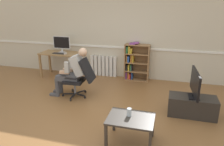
{
  "coord_description": "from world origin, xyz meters",
  "views": [
    {
      "loc": [
        1.34,
        -3.53,
        2.24
      ],
      "look_at": [
        0.15,
        0.85,
        0.7
      ],
      "focal_mm": 34.0,
      "sensor_mm": 36.0,
      "label": 1
    }
  ],
  "objects_px": {
    "coffee_table": "(131,121)",
    "computer_mouse": "(65,53)",
    "computer_desk": "(60,56)",
    "radiator": "(103,66)",
    "keyboard": "(59,53)",
    "bookshelf": "(135,62)",
    "drinking_glass": "(129,112)",
    "tv_screen": "(195,84)",
    "tv_stand": "(192,106)",
    "person_seated": "(73,71)",
    "office_chair": "(80,77)",
    "imac_monitor": "(62,43)"
  },
  "relations": [
    {
      "from": "person_seated",
      "to": "coffee_table",
      "type": "bearing_deg",
      "value": 46.79
    },
    {
      "from": "keyboard",
      "to": "drinking_glass",
      "type": "xyz_separation_m",
      "value": [
        2.62,
        -2.5,
        -0.25
      ]
    },
    {
      "from": "computer_desk",
      "to": "radiator",
      "type": "bearing_deg",
      "value": 17.1
    },
    {
      "from": "tv_screen",
      "to": "computer_desk",
      "type": "bearing_deg",
      "value": 64.52
    },
    {
      "from": "tv_stand",
      "to": "coffee_table",
      "type": "relative_size",
      "value": 1.25
    },
    {
      "from": "radiator",
      "to": "tv_screen",
      "type": "relative_size",
      "value": 0.99
    },
    {
      "from": "imac_monitor",
      "to": "computer_mouse",
      "type": "height_order",
      "value": "imac_monitor"
    },
    {
      "from": "person_seated",
      "to": "office_chair",
      "type": "bearing_deg",
      "value": 90.0
    },
    {
      "from": "office_chair",
      "to": "drinking_glass",
      "type": "bearing_deg",
      "value": 43.6
    },
    {
      "from": "imac_monitor",
      "to": "computer_mouse",
      "type": "distance_m",
      "value": 0.39
    },
    {
      "from": "tv_stand",
      "to": "coffee_table",
      "type": "distance_m",
      "value": 1.61
    },
    {
      "from": "keyboard",
      "to": "person_seated",
      "type": "bearing_deg",
      "value": -49.21
    },
    {
      "from": "person_seated",
      "to": "drinking_glass",
      "type": "distance_m",
      "value": 2.15
    },
    {
      "from": "bookshelf",
      "to": "tv_stand",
      "type": "bearing_deg",
      "value": -50.35
    },
    {
      "from": "computer_mouse",
      "to": "tv_stand",
      "type": "xyz_separation_m",
      "value": [
        3.51,
        -1.38,
        -0.57
      ]
    },
    {
      "from": "computer_desk",
      "to": "radiator",
      "type": "height_order",
      "value": "computer_desk"
    },
    {
      "from": "computer_desk",
      "to": "person_seated",
      "type": "bearing_deg",
      "value": -51.35
    },
    {
      "from": "tv_stand",
      "to": "bookshelf",
      "type": "bearing_deg",
      "value": 129.65
    },
    {
      "from": "person_seated",
      "to": "tv_screen",
      "type": "relative_size",
      "value": 1.45
    },
    {
      "from": "bookshelf",
      "to": "coffee_table",
      "type": "xyz_separation_m",
      "value": [
        0.42,
        -2.98,
        -0.15
      ]
    },
    {
      "from": "tv_stand",
      "to": "person_seated",
      "type": "bearing_deg",
      "value": 175.2
    },
    {
      "from": "bookshelf",
      "to": "imac_monitor",
      "type": "bearing_deg",
      "value": -174.53
    },
    {
      "from": "person_seated",
      "to": "tv_screen",
      "type": "distance_m",
      "value": 2.76
    },
    {
      "from": "bookshelf",
      "to": "tv_screen",
      "type": "distance_m",
      "value": 2.33
    },
    {
      "from": "coffee_table",
      "to": "computer_mouse",
      "type": "bearing_deg",
      "value": 133.63
    },
    {
      "from": "radiator",
      "to": "person_seated",
      "type": "height_order",
      "value": "person_seated"
    },
    {
      "from": "office_chair",
      "to": "radiator",
      "type": "bearing_deg",
      "value": 174.75
    },
    {
      "from": "keyboard",
      "to": "radiator",
      "type": "xyz_separation_m",
      "value": [
        1.23,
        0.53,
        -0.45
      ]
    },
    {
      "from": "bookshelf",
      "to": "tv_screen",
      "type": "bearing_deg",
      "value": -50.32
    },
    {
      "from": "computer_mouse",
      "to": "bookshelf",
      "type": "relative_size",
      "value": 0.09
    },
    {
      "from": "imac_monitor",
      "to": "office_chair",
      "type": "xyz_separation_m",
      "value": [
        1.16,
        -1.33,
        -0.51
      ]
    },
    {
      "from": "office_chair",
      "to": "person_seated",
      "type": "xyz_separation_m",
      "value": [
        -0.19,
        -0.01,
        0.13
      ]
    },
    {
      "from": "computer_desk",
      "to": "office_chair",
      "type": "relative_size",
      "value": 1.21
    },
    {
      "from": "keyboard",
      "to": "coffee_table",
      "type": "distance_m",
      "value": 3.7
    },
    {
      "from": "computer_desk",
      "to": "keyboard",
      "type": "xyz_separation_m",
      "value": [
        0.04,
        -0.14,
        0.13
      ]
    },
    {
      "from": "computer_mouse",
      "to": "person_seated",
      "type": "height_order",
      "value": "person_seated"
    },
    {
      "from": "computer_desk",
      "to": "tv_stand",
      "type": "bearing_deg",
      "value": -21.72
    },
    {
      "from": "tv_stand",
      "to": "tv_screen",
      "type": "xyz_separation_m",
      "value": [
        0.0,
        0.0,
        0.49
      ]
    },
    {
      "from": "computer_desk",
      "to": "coffee_table",
      "type": "xyz_separation_m",
      "value": [
        2.7,
        -2.69,
        -0.25
      ]
    },
    {
      "from": "coffee_table",
      "to": "drinking_glass",
      "type": "distance_m",
      "value": 0.14
    },
    {
      "from": "computer_desk",
      "to": "coffee_table",
      "type": "bearing_deg",
      "value": -44.95
    },
    {
      "from": "coffee_table",
      "to": "tv_stand",
      "type": "bearing_deg",
      "value": 48.47
    },
    {
      "from": "keyboard",
      "to": "office_chair",
      "type": "relative_size",
      "value": 0.38
    },
    {
      "from": "imac_monitor",
      "to": "drinking_glass",
      "type": "distance_m",
      "value": 3.8
    },
    {
      "from": "keyboard",
      "to": "person_seated",
      "type": "relative_size",
      "value": 0.3
    },
    {
      "from": "imac_monitor",
      "to": "coffee_table",
      "type": "xyz_separation_m",
      "value": [
        2.65,
        -2.77,
        -0.64
      ]
    },
    {
      "from": "bookshelf",
      "to": "computer_desk",
      "type": "bearing_deg",
      "value": -172.71
    },
    {
      "from": "drinking_glass",
      "to": "tv_screen",
      "type": "bearing_deg",
      "value": 46.02
    },
    {
      "from": "computer_mouse",
      "to": "coffee_table",
      "type": "xyz_separation_m",
      "value": [
        2.45,
        -2.57,
        -0.38
      ]
    },
    {
      "from": "keyboard",
      "to": "person_seated",
      "type": "height_order",
      "value": "person_seated"
    }
  ]
}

